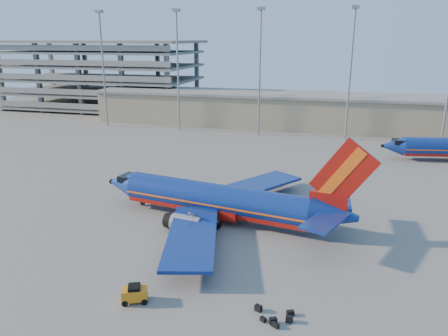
{
  "coord_description": "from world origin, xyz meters",
  "views": [
    {
      "loc": [
        13.62,
        -54.66,
        22.02
      ],
      "look_at": [
        -2.11,
        3.76,
        4.0
      ],
      "focal_mm": 35.0,
      "sensor_mm": 36.0,
      "label": 1
    }
  ],
  "objects": [
    {
      "name": "ground",
      "position": [
        0.0,
        0.0,
        0.0
      ],
      "size": [
        220.0,
        220.0,
        0.0
      ],
      "primitive_type": "plane",
      "color": "slate",
      "rests_on": "ground"
    },
    {
      "name": "light_mast_row",
      "position": [
        5.0,
        46.0,
        17.55
      ],
      "size": [
        101.6,
        1.6,
        28.65
      ],
      "color": "gray",
      "rests_on": "ground"
    },
    {
      "name": "aircraft_main",
      "position": [
        0.08,
        -5.5,
        2.57
      ],
      "size": [
        35.38,
        33.77,
        12.05
      ],
      "rotation": [
        0.0,
        0.0,
        -0.17
      ],
      "color": "navy",
      "rests_on": "ground"
    },
    {
      "name": "parking_garage",
      "position": [
        -62.0,
        74.05,
        11.73
      ],
      "size": [
        62.0,
        32.0,
        21.4
      ],
      "color": "slate",
      "rests_on": "ground"
    },
    {
      "name": "terminal_building",
      "position": [
        10.0,
        58.0,
        4.32
      ],
      "size": [
        122.0,
        16.0,
        8.5
      ],
      "color": "gray",
      "rests_on": "ground"
    },
    {
      "name": "luggage_pile",
      "position": [
        9.7,
        -24.03,
        0.24
      ],
      "size": [
        3.38,
        2.47,
        0.55
      ],
      "color": "black",
      "rests_on": "ground"
    },
    {
      "name": "baggage_tug",
      "position": [
        -2.47,
        -24.72,
        0.82
      ],
      "size": [
        2.54,
        2.09,
        1.58
      ],
      "rotation": [
        0.0,
        0.0,
        0.41
      ],
      "color": "orange",
      "rests_on": "ground"
    }
  ]
}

